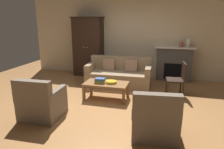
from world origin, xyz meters
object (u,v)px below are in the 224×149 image
at_px(armchair_near_left, 41,103).
at_px(side_chair_wooden, 179,77).
at_px(couch, 119,75).
at_px(fireplace, 174,63).
at_px(armchair_near_right, 155,119).
at_px(mantel_vase_terracotta, 181,44).
at_px(book_stack, 100,81).
at_px(mantel_vase_cream, 188,43).
at_px(coffee_table, 106,85).
at_px(fruit_bowl, 111,82).
at_px(armoire, 88,47).

xyz_separation_m(armchair_near_left, side_chair_wooden, (2.75, 2.05, 0.20)).
xyz_separation_m(couch, armchair_near_left, (-1.04, -2.49, -0.00)).
distance_m(fireplace, armchair_near_right, 3.63).
relative_size(fireplace, mantel_vase_terracotta, 7.62).
distance_m(book_stack, mantel_vase_cream, 3.19).
relative_size(coffee_table, mantel_vase_terracotta, 6.65).
distance_m(fruit_bowl, armchair_near_right, 1.89).
bearing_deg(side_chair_wooden, mantel_vase_cream, 79.17).
xyz_separation_m(armoire, mantel_vase_terracotta, (3.13, 0.06, 0.17)).
relative_size(book_stack, mantel_vase_terracotta, 1.63).
relative_size(fireplace, armchair_near_left, 1.43).
distance_m(coffee_table, fruit_bowl, 0.16).
relative_size(fireplace, coffee_table, 1.15).
xyz_separation_m(book_stack, armchair_near_right, (1.46, -1.40, -0.17)).
relative_size(armoire, book_stack, 7.63).
bearing_deg(mantel_vase_terracotta, book_stack, -132.43).
bearing_deg(armoire, fruit_bowl, -55.62).
bearing_deg(side_chair_wooden, armchair_near_left, -143.28).
bearing_deg(mantel_vase_cream, side_chair_wooden, -100.83).
relative_size(armoire, side_chair_wooden, 2.28).
xyz_separation_m(fireplace, fruit_bowl, (-1.54, -2.14, -0.12)).
relative_size(fireplace, mantel_vase_cream, 4.93).
distance_m(armoire, book_stack, 2.47).
bearing_deg(fruit_bowl, mantel_vase_terracotta, 50.92).
distance_m(fireplace, fruit_bowl, 2.64).
xyz_separation_m(fireplace, mantel_vase_terracotta, (0.18, -0.02, 0.63)).
distance_m(coffee_table, book_stack, 0.20).
distance_m(fireplace, armchair_near_left, 4.40).
relative_size(armoire, fruit_bowl, 7.48).
bearing_deg(armchair_near_left, armchair_near_right, -2.47).
xyz_separation_m(coffee_table, armchair_near_right, (1.32, -1.46, -0.05)).
distance_m(coffee_table, side_chair_wooden, 1.91).
xyz_separation_m(coffee_table, mantel_vase_terracotta, (1.85, 2.13, 0.84)).
bearing_deg(armoire, mantel_vase_cream, 1.03).
distance_m(couch, fruit_bowl, 1.13).
bearing_deg(armoire, armchair_near_left, -84.98).
bearing_deg(fireplace, coffee_table, -127.95).
bearing_deg(side_chair_wooden, mantel_vase_terracotta, 87.01).
distance_m(mantel_vase_terracotta, armchair_near_left, 4.58).
bearing_deg(side_chair_wooden, coffee_table, -158.82).
bearing_deg(fireplace, side_chair_wooden, -85.87).
relative_size(book_stack, armchair_near_left, 0.31).
xyz_separation_m(fruit_bowl, armchair_near_right, (1.19, -1.47, -0.13)).
distance_m(couch, mantel_vase_terracotta, 2.23).
bearing_deg(armchair_near_right, coffee_table, 131.94).
bearing_deg(book_stack, couch, 79.72).
relative_size(coffee_table, mantel_vase_cream, 4.31).
xyz_separation_m(fireplace, armchair_near_left, (-2.65, -3.51, -0.25)).
bearing_deg(fireplace, couch, -147.57).
bearing_deg(mantel_vase_cream, couch, -153.22).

